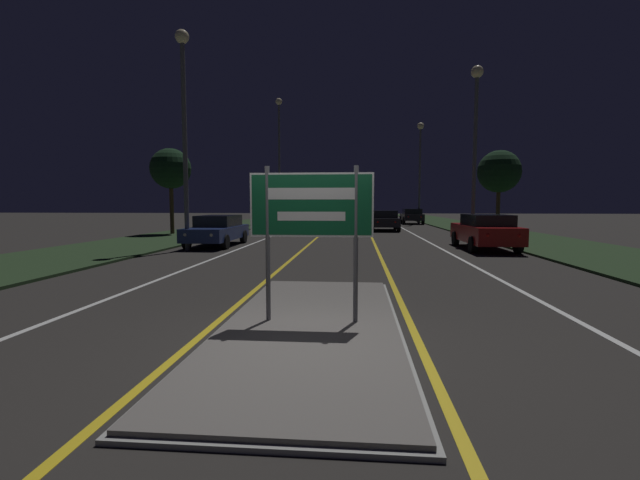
{
  "coord_description": "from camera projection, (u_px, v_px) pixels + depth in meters",
  "views": [
    {
      "loc": [
        0.67,
        -5.5,
        1.87
      ],
      "look_at": [
        0.0,
        2.32,
        1.2
      ],
      "focal_mm": 24.0,
      "sensor_mm": 36.0,
      "label": 1
    }
  ],
  "objects": [
    {
      "name": "edge_line_white_left",
      "position": [
        248.0,
        230.0,
        31.11
      ],
      "size": [
        0.1,
        70.0,
        0.01
      ],
      "color": "silver",
      "rests_on": "ground_plane"
    },
    {
      "name": "streetlight_right_far",
      "position": [
        420.0,
        154.0,
        39.43
      ],
      "size": [
        0.62,
        0.62,
        9.32
      ],
      "color": "#56565B",
      "rests_on": "ground_plane"
    },
    {
      "name": "ground_plane",
      "position": [
        305.0,
        345.0,
        5.68
      ],
      "size": [
        160.0,
        160.0,
        0.0
      ],
      "primitive_type": "plane",
      "color": "#282623"
    },
    {
      "name": "verge_left",
      "position": [
        191.0,
        234.0,
        26.34
      ],
      "size": [
        5.0,
        100.0,
        0.08
      ],
      "color": "#23381E",
      "rests_on": "ground_plane"
    },
    {
      "name": "edge_line_white_right",
      "position": [
        450.0,
        231.0,
        29.88
      ],
      "size": [
        0.1,
        70.0,
        0.01
      ],
      "color": "silver",
      "rests_on": "ground_plane"
    },
    {
      "name": "verge_right",
      "position": [
        510.0,
        236.0,
        24.72
      ],
      "size": [
        5.0,
        100.0,
        0.08
      ],
      "color": "#23381E",
      "rests_on": "ground_plane"
    },
    {
      "name": "car_receding_1",
      "position": [
        384.0,
        220.0,
        29.96
      ],
      "size": [
        1.98,
        4.41,
        1.42
      ],
      "color": "black",
      "rests_on": "ground_plane"
    },
    {
      "name": "lane_line_white_right",
      "position": [
        407.0,
        230.0,
        30.14
      ],
      "size": [
        0.12,
        70.0,
        0.01
      ],
      "color": "silver",
      "rests_on": "ground_plane"
    },
    {
      "name": "centre_line_yellow_left",
      "position": [
        326.0,
        230.0,
        30.63
      ],
      "size": [
        0.12,
        70.0,
        0.01
      ],
      "color": "gold",
      "rests_on": "ground_plane"
    },
    {
      "name": "roadside_palm_right",
      "position": [
        499.0,
        172.0,
        26.49
      ],
      "size": [
        2.61,
        2.61,
        5.1
      ],
      "color": "#4C3823",
      "rests_on": "verge_right"
    },
    {
      "name": "streetlight_left_far",
      "position": [
        279.0,
        140.0,
        38.96
      ],
      "size": [
        0.61,
        0.61,
        11.42
      ],
      "color": "#56565B",
      "rests_on": "ground_plane"
    },
    {
      "name": "car_receding_2",
      "position": [
        412.0,
        216.0,
        40.09
      ],
      "size": [
        1.94,
        4.3,
        1.42
      ],
      "color": "black",
      "rests_on": "ground_plane"
    },
    {
      "name": "lane_line_white_left",
      "position": [
        289.0,
        230.0,
        30.85
      ],
      "size": [
        0.12,
        70.0,
        0.01
      ],
      "color": "silver",
      "rests_on": "ground_plane"
    },
    {
      "name": "median_island",
      "position": [
        312.0,
        325.0,
        6.48
      ],
      "size": [
        2.66,
        6.65,
        0.1
      ],
      "color": "#999993",
      "rests_on": "ground_plane"
    },
    {
      "name": "streetlight_left_near",
      "position": [
        184.0,
        107.0,
        16.78
      ],
      "size": [
        0.54,
        0.54,
        8.6
      ],
      "color": "#56565B",
      "rests_on": "ground_plane"
    },
    {
      "name": "car_receding_0",
      "position": [
        485.0,
        231.0,
        17.55
      ],
      "size": [
        1.9,
        4.69,
        1.44
      ],
      "color": "maroon",
      "rests_on": "ground_plane"
    },
    {
      "name": "streetlight_right_near",
      "position": [
        476.0,
        122.0,
        20.74
      ],
      "size": [
        0.59,
        0.59,
        8.51
      ],
      "color": "#56565B",
      "rests_on": "ground_plane"
    },
    {
      "name": "highway_sign",
      "position": [
        311.0,
        213.0,
        6.33
      ],
      "size": [
        1.84,
        0.07,
        2.33
      ],
      "color": "#56565B",
      "rests_on": "median_island"
    },
    {
      "name": "centre_line_yellow_right",
      "position": [
        369.0,
        230.0,
        30.37
      ],
      "size": [
        0.12,
        70.0,
        0.01
      ],
      "color": "gold",
      "rests_on": "ground_plane"
    },
    {
      "name": "car_approaching_0",
      "position": [
        217.0,
        230.0,
        19.12
      ],
      "size": [
        1.86,
        4.63,
        1.35
      ],
      "color": "navy",
      "rests_on": "ground_plane"
    },
    {
      "name": "roadside_palm_left",
      "position": [
        171.0,
        169.0,
        25.5
      ],
      "size": [
        2.4,
        2.4,
        5.09
      ],
      "color": "#4C3823",
      "rests_on": "verge_left"
    }
  ]
}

